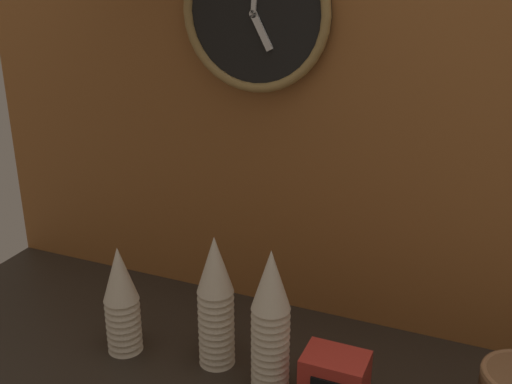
# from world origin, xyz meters

# --- Properties ---
(ground_plane) EXTENTS (1.60, 0.56, 0.04)m
(ground_plane) POSITION_xyz_m (0.00, 0.00, -0.02)
(ground_plane) COLOR black
(wall_tiled_back) EXTENTS (1.60, 0.03, 1.05)m
(wall_tiled_back) POSITION_xyz_m (0.00, 0.27, 0.53)
(wall_tiled_back) COLOR #A3602D
(wall_tiled_back) RESTS_ON ground_plane
(cup_stack_center) EXTENTS (0.07, 0.07, 0.28)m
(cup_stack_center) POSITION_xyz_m (-0.09, -0.01, 0.14)
(cup_stack_center) COLOR beige
(cup_stack_center) RESTS_ON ground_plane
(cup_stack_center_right) EXTENTS (0.07, 0.07, 0.29)m
(cup_stack_center_right) POSITION_xyz_m (0.04, -0.04, 0.15)
(cup_stack_center_right) COLOR beige
(cup_stack_center_right) RESTS_ON ground_plane
(cup_stack_center_left) EXTENTS (0.07, 0.07, 0.24)m
(cup_stack_center_left) POSITION_xyz_m (-0.29, -0.04, 0.12)
(cup_stack_center_left) COLOR beige
(cup_stack_center_left) RESTS_ON ground_plane
(wall_clock) EXTENTS (0.32, 0.03, 0.32)m
(wall_clock) POSITION_xyz_m (-0.11, 0.23, 0.66)
(wall_clock) COLOR black
(napkin_dispenser) EXTENTS (0.12, 0.09, 0.11)m
(napkin_dispenser) POSITION_xyz_m (0.16, -0.04, 0.05)
(napkin_dispenser) COLOR red
(napkin_dispenser) RESTS_ON ground_plane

